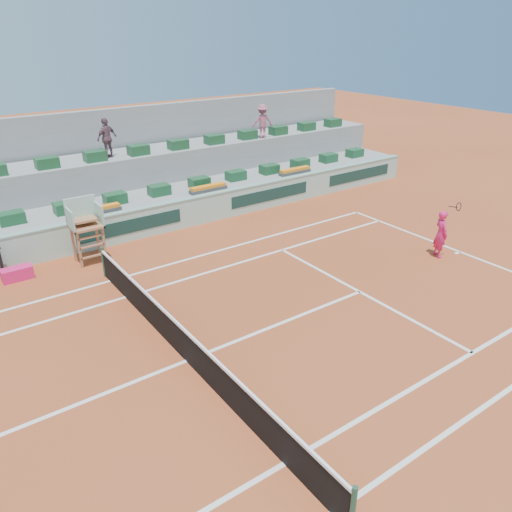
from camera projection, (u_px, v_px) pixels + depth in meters
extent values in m
plane|color=#983E1D|center=(187.00, 361.00, 12.99)|extent=(90.00, 90.00, 0.00)
cube|color=#959592|center=(63.00, 220.00, 20.65)|extent=(36.00, 4.00, 1.20)
cube|color=#959592|center=(49.00, 195.00, 21.53)|extent=(36.00, 2.40, 2.60)
cube|color=#959592|center=(36.00, 166.00, 22.34)|extent=(36.00, 0.40, 4.40)
cube|color=#E61E64|center=(17.00, 274.00, 17.06)|extent=(1.01, 0.45, 0.45)
imported|color=#724C57|center=(107.00, 138.00, 21.78)|extent=(1.10, 0.75, 1.73)
imported|color=#A35167|center=(262.00, 121.00, 25.63)|extent=(1.24, 0.93, 1.70)
cube|color=white|center=(460.00, 252.00, 19.23)|extent=(0.12, 10.97, 0.01)
cube|color=white|center=(110.00, 281.00, 17.04)|extent=(23.77, 0.12, 0.01)
cube|color=white|center=(285.00, 464.00, 9.94)|extent=(23.77, 0.12, 0.01)
cube|color=white|center=(126.00, 297.00, 16.03)|extent=(23.77, 0.12, 0.01)
cube|color=white|center=(360.00, 292.00, 16.35)|extent=(0.12, 8.23, 0.01)
cube|color=white|center=(187.00, 361.00, 12.98)|extent=(12.80, 0.12, 0.01)
cube|color=white|center=(458.00, 253.00, 19.15)|extent=(0.30, 0.12, 0.01)
cube|color=black|center=(185.00, 346.00, 12.79)|extent=(0.03, 11.87, 0.92)
cube|color=white|center=(184.00, 330.00, 12.58)|extent=(0.06, 11.87, 0.07)
cylinder|color=#1F4934|center=(353.00, 511.00, 8.37)|extent=(0.10, 0.10, 1.10)
cylinder|color=#1F4934|center=(104.00, 262.00, 17.14)|extent=(0.10, 0.10, 1.10)
cube|color=#A2CCB9|center=(80.00, 237.00, 19.02)|extent=(36.00, 0.30, 1.20)
cube|color=#7DA794|center=(77.00, 222.00, 18.75)|extent=(36.00, 0.34, 0.06)
cube|color=#12342D|center=(131.00, 226.00, 19.93)|extent=(4.40, 0.02, 0.56)
cube|color=#12342D|center=(271.00, 195.00, 23.61)|extent=(4.40, 0.02, 0.56)
cube|color=#12342D|center=(360.00, 175.00, 26.76)|extent=(4.40, 0.02, 0.56)
cube|color=#9D623B|center=(80.00, 251.00, 17.68)|extent=(0.08, 0.08, 1.35)
cube|color=#9D623B|center=(104.00, 245.00, 18.15)|extent=(0.08, 0.08, 1.35)
cube|color=#9D623B|center=(74.00, 244.00, 18.20)|extent=(0.08, 0.08, 1.35)
cube|color=#9D623B|center=(98.00, 239.00, 18.67)|extent=(0.08, 0.08, 1.35)
cube|color=#9D623B|center=(86.00, 226.00, 17.87)|extent=(1.10, 0.90, 0.08)
cube|color=#A2CCB9|center=(81.00, 210.00, 17.94)|extent=(1.10, 0.08, 1.00)
cube|color=#A2CCB9|center=(70.00, 220.00, 17.45)|extent=(0.06, 0.90, 0.80)
cube|color=#A2CCB9|center=(99.00, 214.00, 18.00)|extent=(0.06, 0.90, 0.80)
cube|color=#9D623B|center=(84.00, 219.00, 17.85)|extent=(0.80, 0.60, 0.08)
cube|color=#9D623B|center=(93.00, 256.00, 18.05)|extent=(0.90, 0.08, 0.06)
cube|color=#9D623B|center=(92.00, 246.00, 17.88)|extent=(0.90, 0.08, 0.06)
cube|color=#9D623B|center=(91.00, 237.00, 17.74)|extent=(0.90, 0.08, 0.06)
cube|color=#194B28|center=(12.00, 218.00, 18.59)|extent=(0.90, 0.60, 0.44)
cube|color=#194B28|center=(66.00, 208.00, 19.64)|extent=(0.90, 0.60, 0.44)
cube|color=#194B28|center=(115.00, 198.00, 20.69)|extent=(0.90, 0.60, 0.44)
cube|color=#194B28|center=(159.00, 190.00, 21.74)|extent=(0.90, 0.60, 0.44)
cube|color=#194B28|center=(199.00, 182.00, 22.79)|extent=(0.90, 0.60, 0.44)
cube|color=#194B28|center=(236.00, 175.00, 23.84)|extent=(0.90, 0.60, 0.44)
cube|color=#194B28|center=(269.00, 169.00, 24.89)|extent=(0.90, 0.60, 0.44)
cube|color=#194B28|center=(300.00, 163.00, 25.94)|extent=(0.90, 0.60, 0.44)
cube|color=#194B28|center=(328.00, 158.00, 26.99)|extent=(0.90, 0.60, 0.44)
cube|color=#194B28|center=(355.00, 153.00, 28.04)|extent=(0.90, 0.60, 0.44)
cube|color=#194B28|center=(47.00, 163.00, 20.45)|extent=(0.90, 0.60, 0.44)
cube|color=#194B28|center=(95.00, 156.00, 21.50)|extent=(0.90, 0.60, 0.44)
cube|color=#194B28|center=(138.00, 150.00, 22.55)|extent=(0.90, 0.60, 0.44)
cube|color=#194B28|center=(178.00, 144.00, 23.60)|extent=(0.90, 0.60, 0.44)
cube|color=#194B28|center=(214.00, 139.00, 24.65)|extent=(0.90, 0.60, 0.44)
cube|color=#194B28|center=(248.00, 135.00, 25.71)|extent=(0.90, 0.60, 0.44)
cube|color=#194B28|center=(278.00, 130.00, 26.76)|extent=(0.90, 0.60, 0.44)
cube|color=#194B28|center=(307.00, 126.00, 27.81)|extent=(0.90, 0.60, 0.44)
cube|color=#194B28|center=(333.00, 123.00, 28.86)|extent=(0.90, 0.60, 0.44)
cube|color=#444444|center=(99.00, 212.00, 19.63)|extent=(1.80, 0.36, 0.16)
cube|color=orange|center=(98.00, 208.00, 19.57)|extent=(1.70, 0.32, 0.12)
cube|color=#444444|center=(208.00, 190.00, 22.26)|extent=(1.80, 0.36, 0.16)
cube|color=orange|center=(208.00, 186.00, 22.20)|extent=(1.70, 0.32, 0.12)
cube|color=#444444|center=(295.00, 172.00, 24.88)|extent=(1.80, 0.36, 0.16)
cube|color=orange|center=(295.00, 169.00, 24.82)|extent=(1.70, 0.32, 0.12)
cube|color=black|center=(1.00, 262.00, 17.28)|extent=(0.10, 0.10, 1.00)
imported|color=#E61E64|center=(441.00, 234.00, 18.52)|extent=(0.67, 0.78, 1.81)
cylinder|color=black|center=(453.00, 207.00, 17.81)|extent=(0.03, 0.35, 0.09)
torus|color=black|center=(459.00, 207.00, 17.62)|extent=(0.31, 0.08, 0.31)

